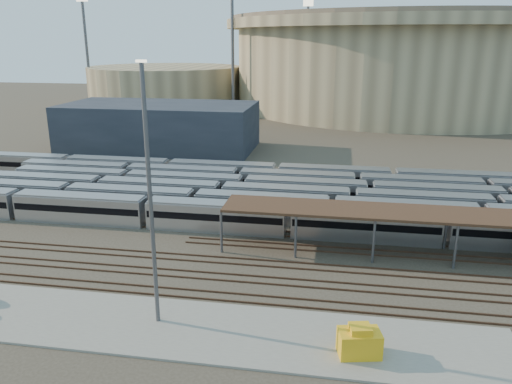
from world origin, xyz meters
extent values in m
plane|color=#383026|center=(0.00, 0.00, 0.00)|extent=(420.00, 420.00, 0.00)
cube|color=gray|center=(-5.00, -15.00, 0.10)|extent=(50.00, 9.00, 0.20)
cube|color=#B1B0B5|center=(-0.92, 8.00, 1.80)|extent=(112.00, 2.90, 3.60)
cube|color=#B1B0B5|center=(4.34, 12.20, 1.80)|extent=(112.00, 2.90, 3.60)
cube|color=#B1B0B5|center=(7.09, 16.40, 1.80)|extent=(112.00, 2.90, 3.60)
cube|color=#B1B0B5|center=(9.63, 20.60, 1.80)|extent=(112.00, 2.90, 3.60)
cube|color=#B1B0B5|center=(7.94, 24.80, 1.80)|extent=(112.00, 2.90, 3.60)
cube|color=#B1B0B5|center=(-5.16, 29.00, 1.80)|extent=(112.00, 2.90, 3.60)
cylinder|color=#505054|center=(-8.00, 1.30, 2.50)|extent=(0.30, 0.30, 5.00)
cylinder|color=#505054|center=(-8.00, 6.70, 2.50)|extent=(0.30, 0.30, 5.00)
cylinder|color=#505054|center=(0.57, 1.30, 2.50)|extent=(0.30, 0.30, 5.00)
cylinder|color=#505054|center=(0.57, 6.70, 2.50)|extent=(0.30, 0.30, 5.00)
cylinder|color=#505054|center=(9.14, 1.30, 2.50)|extent=(0.30, 0.30, 5.00)
cylinder|color=#505054|center=(9.14, 6.70, 2.50)|extent=(0.30, 0.30, 5.00)
cylinder|color=#505054|center=(17.71, 1.30, 2.50)|extent=(0.30, 0.30, 5.00)
cylinder|color=#505054|center=(17.71, 6.70, 2.50)|extent=(0.30, 0.30, 5.00)
cube|color=#362216|center=(22.00, 4.00, 5.15)|extent=(60.00, 6.00, 0.30)
cube|color=#4C3323|center=(0.00, -1.75, 0.09)|extent=(170.00, 0.12, 0.18)
cube|color=#4C3323|center=(0.00, -0.25, 0.09)|extent=(170.00, 0.12, 0.18)
cube|color=#4C3323|center=(0.00, -5.75, 0.09)|extent=(170.00, 0.12, 0.18)
cube|color=#4C3323|center=(0.00, -4.25, 0.09)|extent=(170.00, 0.12, 0.18)
cube|color=#4C3323|center=(0.00, -9.75, 0.09)|extent=(170.00, 0.12, 0.18)
cube|color=#4C3323|center=(0.00, -8.25, 0.09)|extent=(170.00, 0.12, 0.18)
cylinder|color=tan|center=(25.00, 140.00, 14.00)|extent=(116.00, 116.00, 28.00)
cylinder|color=tan|center=(25.00, 140.00, 29.50)|extent=(124.00, 124.00, 3.00)
cylinder|color=brown|center=(25.00, 140.00, 31.75)|extent=(120.00, 120.00, 1.50)
cylinder|color=tan|center=(-60.00, 130.00, 7.00)|extent=(56.00, 56.00, 14.00)
cube|color=#1E232D|center=(-35.00, 55.00, 5.00)|extent=(42.00, 20.00, 10.00)
cylinder|color=#505054|center=(-30.00, 110.00, 18.00)|extent=(1.00, 1.00, 36.00)
cylinder|color=#505054|center=(-85.00, 120.00, 18.00)|extent=(1.00, 1.00, 36.00)
cylinder|color=#505054|center=(-10.00, 160.00, 18.00)|extent=(1.00, 1.00, 36.00)
cube|color=#FFF2CC|center=(-10.00, 160.00, 37.20)|extent=(4.00, 0.60, 2.40)
cylinder|color=#505054|center=(-9.99, -14.30, 11.16)|extent=(0.36, 0.36, 21.91)
cube|color=#FFF2CC|center=(-9.99, -14.30, 22.21)|extent=(0.82, 0.34, 0.20)
cube|color=gold|center=(7.20, -16.34, 1.21)|extent=(3.58, 2.66, 2.02)
camera|label=1|loc=(4.92, -50.72, 23.82)|focal=35.00mm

